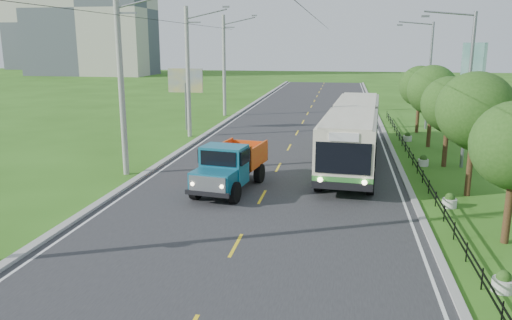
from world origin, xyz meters
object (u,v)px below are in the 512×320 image
(streetlight_mid, at_px, (466,85))
(billboard_left, at_px, (186,84))
(pole_mid, at_px, (188,72))
(bus, at_px, (354,129))
(dump_truck, at_px, (230,163))
(pole_near, at_px, (122,84))
(tree_third, at_px, (475,114))
(streetlight_far, at_px, (428,72))
(planter_far, at_px, (407,137))
(billboard_right, at_px, (472,72))
(tree_back, at_px, (420,88))
(tree_fourth, at_px, (449,107))
(planter_front, at_px, (503,282))
(planter_mid, at_px, (423,161))
(planter_near, at_px, (450,201))
(pole_far, at_px, (224,65))
(tree_fifth, at_px, (433,93))

(streetlight_mid, bearing_deg, billboard_left, 153.60)
(pole_mid, relative_size, bus, 0.57)
(dump_truck, bearing_deg, pole_near, 171.04)
(tree_third, distance_m, streetlight_far, 19.90)
(bus, distance_m, dump_truck, 9.81)
(planter_far, height_order, billboard_left, billboard_left)
(billboard_right, bearing_deg, pole_near, -151.86)
(tree_back, height_order, dump_truck, tree_back)
(tree_fourth, height_order, planter_front, tree_fourth)
(tree_third, bearing_deg, streetlight_far, 87.73)
(streetlight_mid, relative_size, planter_mid, 13.54)
(tree_back, relative_size, streetlight_far, 0.61)
(streetlight_far, xyz_separation_m, dump_truck, (-12.43, -21.01, -3.53))
(planter_mid, bearing_deg, billboard_left, 151.08)
(tree_fourth, distance_m, streetlight_far, 13.94)
(streetlight_mid, bearing_deg, pole_near, -165.19)
(planter_mid, xyz_separation_m, dump_truck, (-10.39, -7.01, 1.09))
(planter_near, bearing_deg, tree_fourth, 81.23)
(pole_mid, bearing_deg, planter_far, 3.39)
(pole_far, bearing_deg, pole_near, -90.00)
(pole_far, height_order, planter_mid, pole_far)
(tree_third, xyz_separation_m, tree_fifth, (-0.00, 12.00, -0.13))
(planter_front, bearing_deg, streetlight_far, 86.11)
(tree_third, height_order, tree_back, tree_third)
(pole_far, height_order, bus, pole_far)
(planter_far, bearing_deg, planter_mid, -90.00)
(tree_fifth, relative_size, planter_near, 8.66)
(pole_mid, distance_m, dump_truck, 15.88)
(billboard_right, height_order, bus, billboard_right)
(tree_fifth, height_order, billboard_right, billboard_right)
(billboard_left, bearing_deg, tree_back, 6.31)
(pole_near, height_order, dump_truck, pole_near)
(pole_near, xyz_separation_m, tree_third, (18.12, -0.86, -1.11))
(planter_far, bearing_deg, tree_fifth, -55.95)
(pole_mid, distance_m, pole_far, 12.00)
(tree_fifth, bearing_deg, tree_third, -90.00)
(tree_back, bearing_deg, planter_near, -93.57)
(pole_near, height_order, tree_fifth, pole_near)
(pole_far, height_order, tree_third, pole_far)
(pole_mid, height_order, tree_third, pole_mid)
(streetlight_far, xyz_separation_m, bus, (-6.26, -13.41, -2.87))
(streetlight_far, xyz_separation_m, billboard_left, (-20.14, -4.00, -1.04))
(tree_fifth, distance_m, bus, 8.01)
(tree_third, height_order, streetlight_far, streetlight_far)
(tree_back, bearing_deg, planter_mid, -95.91)
(pole_mid, distance_m, bus, 14.50)
(bus, bearing_deg, dump_truck, -125.06)
(planter_near, xyz_separation_m, bus, (-4.22, 8.59, 1.75))
(bus, xyz_separation_m, dump_truck, (-6.17, -7.61, -0.66))
(planter_front, xyz_separation_m, bus, (-4.22, 16.59, 1.75))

